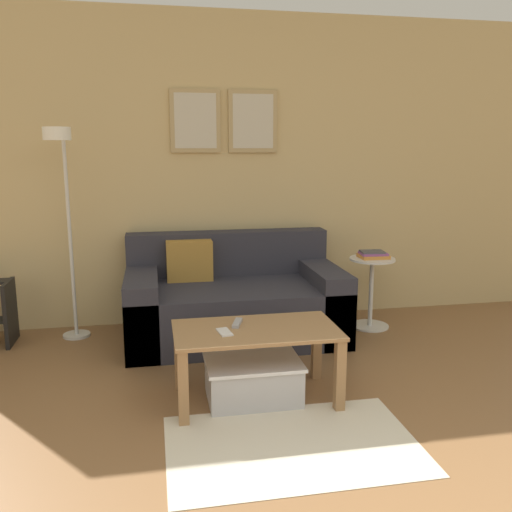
{
  "coord_description": "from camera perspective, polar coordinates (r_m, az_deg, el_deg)",
  "views": [
    {
      "loc": [
        -0.76,
        -0.99,
        1.47
      ],
      "look_at": [
        -0.18,
        2.05,
        0.85
      ],
      "focal_mm": 38.0,
      "sensor_mm": 36.0,
      "label": 1
    }
  ],
  "objects": [
    {
      "name": "remote_control",
      "position": [
        3.24,
        -1.99,
        -7.05
      ],
      "size": [
        0.09,
        0.15,
        0.02
      ],
      "primitive_type": "cube",
      "rotation": [
        0.0,
        0.0,
        -0.32
      ],
      "color": "#99999E",
      "rests_on": "coffee_table"
    },
    {
      "name": "side_table",
      "position": [
        4.57,
        12.04,
        -3.09
      ],
      "size": [
        0.37,
        0.37,
        0.59
      ],
      "color": "silver",
      "rests_on": "ground_plane"
    },
    {
      "name": "area_rug",
      "position": [
        2.89,
        3.87,
        -19.18
      ],
      "size": [
        1.27,
        0.81,
        0.01
      ],
      "primitive_type": "cube",
      "color": "beige",
      "rests_on": "ground_plane"
    },
    {
      "name": "wall_back",
      "position": [
        4.63,
        -1.34,
        8.99
      ],
      "size": [
        5.6,
        0.09,
        2.55
      ],
      "color": "tan",
      "rests_on": "ground_plane"
    },
    {
      "name": "floor_lamp",
      "position": [
        4.18,
        -19.6,
        6.25
      ],
      "size": [
        0.21,
        0.47,
        1.61
      ],
      "color": "silver",
      "rests_on": "ground_plane"
    },
    {
      "name": "couch",
      "position": [
        4.28,
        -2.41,
        -4.82
      ],
      "size": [
        1.65,
        0.93,
        0.79
      ],
      "color": "#2D2D38",
      "rests_on": "ground_plane"
    },
    {
      "name": "storage_bin",
      "position": [
        3.29,
        -0.33,
        -12.84
      ],
      "size": [
        0.56,
        0.41,
        0.25
      ],
      "color": "#B2B2B7",
      "rests_on": "ground_plane"
    },
    {
      "name": "cell_phone",
      "position": [
        3.11,
        -3.35,
        -7.99
      ],
      "size": [
        0.09,
        0.15,
        0.01
      ],
      "primitive_type": "cube",
      "rotation": [
        0.0,
        0.0,
        0.15
      ],
      "color": "silver",
      "rests_on": "coffee_table"
    },
    {
      "name": "book_stack",
      "position": [
        4.52,
        12.23,
        0.13
      ],
      "size": [
        0.23,
        0.18,
        0.06
      ],
      "color": "#D18438",
      "rests_on": "side_table"
    },
    {
      "name": "coffee_table",
      "position": [
        3.2,
        -0.0,
        -9.08
      ],
      "size": [
        0.96,
        0.52,
        0.44
      ],
      "color": "#997047",
      "rests_on": "ground_plane"
    }
  ]
}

